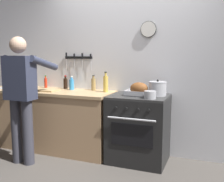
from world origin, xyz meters
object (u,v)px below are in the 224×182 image
(stock_pot, at_px, (158,89))
(person_cook, at_px, (21,92))
(bottle_soy_sauce, at_px, (66,83))
(bottle_vinegar, at_px, (93,84))
(cutting_board, at_px, (46,90))
(bottle_olive_oil, at_px, (35,82))
(bottle_cooking_oil, at_px, (106,84))
(roasting_pan, at_px, (139,90))
(bottle_dish_soap, at_px, (72,84))
(stove, at_px, (139,128))
(saucepan, at_px, (150,95))
(bottle_hot_sauce, at_px, (46,83))

(stock_pot, bearing_deg, person_cook, -157.32)
(bottle_soy_sauce, bearing_deg, bottle_vinegar, -1.86)
(cutting_board, bearing_deg, bottle_soy_sauce, 65.12)
(bottle_vinegar, bearing_deg, bottle_olive_oil, -168.30)
(person_cook, height_order, bottle_cooking_oil, person_cook)
(person_cook, relative_size, stock_pot, 7.12)
(person_cook, bearing_deg, cutting_board, 6.89)
(roasting_pan, xyz_separation_m, bottle_cooking_oil, (-0.53, 0.12, 0.04))
(roasting_pan, height_order, bottle_dish_soap, bottle_dish_soap)
(bottle_olive_oil, height_order, bottle_cooking_oil, bottle_cooking_oil)
(stove, bearing_deg, stock_pot, 18.81)
(roasting_pan, distance_m, cutting_board, 1.41)
(bottle_soy_sauce, bearing_deg, stock_pot, -6.18)
(saucepan, bearing_deg, roasting_pan, 134.91)
(cutting_board, distance_m, bottle_hot_sauce, 0.36)
(bottle_soy_sauce, bearing_deg, bottle_hot_sauce, -175.27)
(stock_pot, relative_size, bottle_hot_sauce, 1.18)
(bottle_vinegar, bearing_deg, bottle_dish_soap, -168.90)
(stock_pot, xyz_separation_m, bottle_vinegar, (-0.99, 0.14, 0.00))
(person_cook, distance_m, stock_pot, 1.77)
(bottle_hot_sauce, bearing_deg, bottle_soy_sauce, 4.73)
(saucepan, xyz_separation_m, bottle_vinegar, (-0.96, 0.41, 0.05))
(stock_pot, bearing_deg, cutting_board, -174.46)
(person_cook, bearing_deg, stove, -59.44)
(stock_pot, bearing_deg, bottle_soy_sauce, 173.82)
(roasting_pan, xyz_separation_m, bottle_hot_sauce, (-1.60, 0.21, 0.00))
(stock_pot, relative_size, bottle_soy_sauce, 1.13)
(bottle_vinegar, bearing_deg, bottle_hot_sauce, -179.12)
(stove, height_order, saucepan, saucepan)
(saucepan, bearing_deg, bottle_cooking_oil, 156.23)
(bottle_vinegar, height_order, bottle_hot_sauce, bottle_vinegar)
(bottle_dish_soap, bearing_deg, person_cook, -111.93)
(stove, height_order, bottle_dish_soap, bottle_dish_soap)
(bottle_hot_sauce, bearing_deg, cutting_board, -55.41)
(roasting_pan, distance_m, bottle_olive_oil, 1.68)
(roasting_pan, height_order, bottle_vinegar, bottle_vinegar)
(stock_pot, distance_m, bottle_soy_sauce, 1.49)
(bottle_soy_sauce, height_order, bottle_cooking_oil, bottle_cooking_oil)
(roasting_pan, height_order, saucepan, roasting_pan)
(bottle_cooking_oil, bearing_deg, stock_pot, -3.70)
(stock_pot, height_order, saucepan, stock_pot)
(bottle_dish_soap, bearing_deg, bottle_cooking_oil, -3.01)
(stove, distance_m, person_cook, 1.61)
(stock_pot, relative_size, bottle_olive_oil, 0.91)
(stove, height_order, stock_pot, stock_pot)
(person_cook, bearing_deg, bottle_dish_soap, -14.65)
(bottle_vinegar, relative_size, bottle_cooking_oil, 0.78)
(bottle_olive_oil, xyz_separation_m, bottle_cooking_oil, (1.15, 0.09, 0.01))
(person_cook, height_order, saucepan, person_cook)
(stock_pot, relative_size, bottle_dish_soap, 1.14)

